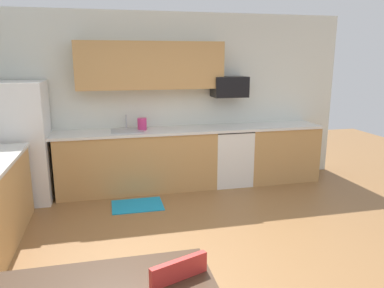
{
  "coord_description": "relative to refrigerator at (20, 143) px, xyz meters",
  "views": [
    {
      "loc": [
        -0.98,
        -3.2,
        2.01
      ],
      "look_at": [
        0.0,
        1.0,
        1.0
      ],
      "focal_mm": 34.44,
      "sensor_mm": 36.0,
      "label": 1
    }
  ],
  "objects": [
    {
      "name": "floor_mat",
      "position": [
        1.55,
        -0.57,
        -0.84
      ],
      "size": [
        0.7,
        0.5,
        0.01
      ],
      "primitive_type": "cube",
      "color": "#198CBF",
      "rests_on": "ground"
    },
    {
      "name": "wall_back",
      "position": [
        2.18,
        0.43,
        0.5
      ],
      "size": [
        5.8,
        0.1,
        2.7
      ],
      "primitive_type": "cube",
      "color": "silver",
      "rests_on": "ground"
    },
    {
      "name": "kettle",
      "position": [
        1.71,
        0.13,
        0.17
      ],
      "size": [
        0.14,
        0.14,
        0.2
      ],
      "primitive_type": "cylinder",
      "color": "#CC3372",
      "rests_on": "countertop_back"
    },
    {
      "name": "cabinet_run_back_right",
      "position": [
        4.0,
        0.08,
        -0.4
      ],
      "size": [
        1.16,
        0.6,
        0.9
      ],
      "primitive_type": "cube",
      "color": "tan",
      "rests_on": "ground"
    },
    {
      "name": "cabinet_run_back",
      "position": [
        1.62,
        0.08,
        -0.4
      ],
      "size": [
        2.39,
        0.6,
        0.9
      ],
      "primitive_type": "cube",
      "color": "tan",
      "rests_on": "ground"
    },
    {
      "name": "refrigerator",
      "position": [
        0.0,
        0.0,
        0.0
      ],
      "size": [
        0.76,
        0.7,
        1.7
      ],
      "primitive_type": "cube",
      "color": "white",
      "rests_on": "ground"
    },
    {
      "name": "ground_plane",
      "position": [
        2.18,
        -2.22,
        -0.85
      ],
      "size": [
        12.0,
        12.0,
        0.0
      ],
      "primitive_type": "plane",
      "color": "olive"
    },
    {
      "name": "sink_faucet",
      "position": [
        1.48,
        0.26,
        0.19
      ],
      "size": [
        0.02,
        0.02,
        0.24
      ],
      "primitive_type": "cylinder",
      "color": "#B2B5BA",
      "rests_on": "countertop_back"
    },
    {
      "name": "upper_cabinets_back",
      "position": [
        1.88,
        0.21,
        1.05
      ],
      "size": [
        2.2,
        0.34,
        0.7
      ],
      "primitive_type": "cube",
      "color": "tan"
    },
    {
      "name": "microwave",
      "position": [
        3.12,
        0.18,
        0.71
      ],
      "size": [
        0.54,
        0.36,
        0.32
      ],
      "primitive_type": "cube",
      "color": "black"
    },
    {
      "name": "oven_range",
      "position": [
        3.12,
        0.08,
        -0.4
      ],
      "size": [
        0.6,
        0.6,
        0.91
      ],
      "color": "white",
      "rests_on": "ground"
    },
    {
      "name": "sink_basin",
      "position": [
        1.48,
        0.08,
        0.03
      ],
      "size": [
        0.48,
        0.4,
        0.14
      ],
      "primitive_type": "cube",
      "color": "#A5A8AD",
      "rests_on": "countertop_back"
    },
    {
      "name": "countertop_back",
      "position": [
        2.18,
        0.08,
        0.07
      ],
      "size": [
        4.8,
        0.64,
        0.04
      ],
      "primitive_type": "cube",
      "color": "silver",
      "rests_on": "cabinet_run_back"
    }
  ]
}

